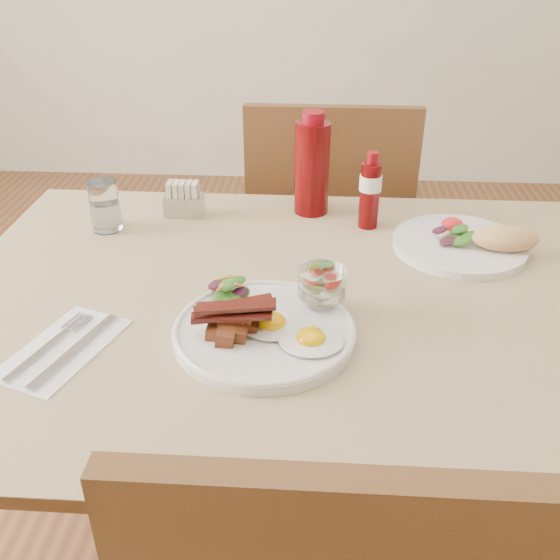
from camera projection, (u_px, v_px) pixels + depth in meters
The scene contains 13 objects.
table at pixel (330, 341), 1.10m from camera, with size 1.33×0.88×0.75m.
chair_far at pixel (327, 241), 1.74m from camera, with size 0.42×0.42×0.93m.
main_plate at pixel (264, 332), 0.95m from camera, with size 0.28×0.28×0.02m, color silver.
fried_eggs at pixel (291, 331), 0.93m from camera, with size 0.16×0.13×0.03m.
bacon_potato_pile at pixel (233, 321), 0.92m from camera, with size 0.13×0.08×0.06m.
side_salad at pixel (230, 290), 1.01m from camera, with size 0.07×0.06×0.04m.
fruit_cup at pixel (322, 283), 0.98m from camera, with size 0.08×0.08×0.08m.
second_plate at pixel (470, 242), 1.19m from camera, with size 0.27×0.26×0.06m.
ketchup_bottle at pixel (312, 167), 1.31m from camera, with size 0.08×0.08×0.22m.
hot_sauce_bottle at pixel (370, 191), 1.26m from camera, with size 0.05×0.05×0.16m.
sugar_caddy at pixel (184, 201), 1.33m from camera, with size 0.08×0.05×0.07m.
water_glass at pixel (105, 209), 1.26m from camera, with size 0.06×0.06×0.10m.
napkin_cutlery at pixel (63, 348), 0.93m from camera, with size 0.17×0.23×0.01m.
Camera 1 is at (-0.03, -0.90, 1.31)m, focal length 40.00 mm.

